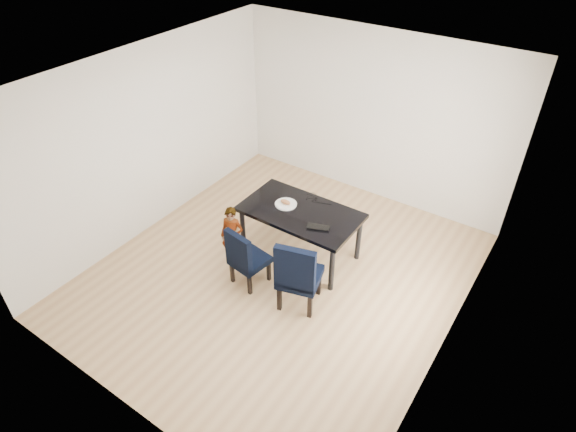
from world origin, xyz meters
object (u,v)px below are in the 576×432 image
Objects in this scene: dining_table at (300,233)px; chair_left at (250,256)px; child at (232,236)px; laptop at (319,225)px; plate at (286,204)px; chair_right at (300,271)px.

chair_left reaches higher than dining_table.
chair_left is at bearing -106.21° from dining_table.
child reaches higher than dining_table.
laptop is (0.61, 0.68, 0.32)m from chair_left.
child reaches higher than plate.
chair_right reaches higher than plate.
chair_left is (-0.24, -0.83, 0.06)m from dining_table.
child is 1.20m from laptop.
child is at bearing -122.78° from plate.
chair_right is 3.54× the size of laptop.
chair_right is at bearing 79.66° from laptop.
chair_right is at bearing 12.42° from chair_left.
chair_left is 0.90m from plate.
plate reaches higher than dining_table.
laptop is at bearing -21.44° from dining_table.
laptop is (0.37, -0.15, 0.39)m from dining_table.
laptop is at bearing -14.26° from plate.
plate is 1.04× the size of laptop.
child is 2.95× the size of plate.
chair_left is 0.97m from laptop.
dining_table is 0.94m from child.
chair_left reaches higher than laptop.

